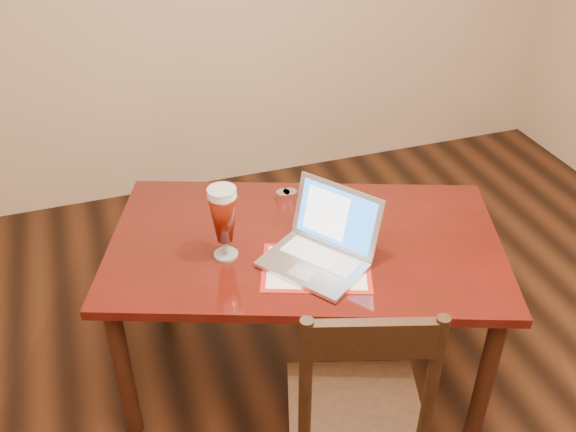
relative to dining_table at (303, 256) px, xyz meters
name	(u,v)px	position (x,y,z in m)	size (l,w,h in m)	color
room_shell	(486,39)	(0.12, -0.76, 1.12)	(4.51, 5.01, 2.71)	tan
dining_table	(303,256)	(0.00, 0.00, 0.00)	(1.73, 1.33, 1.02)	#4A0C09
dining_chair	(357,415)	(-0.05, -0.67, -0.15)	(0.55, 0.54, 1.05)	black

